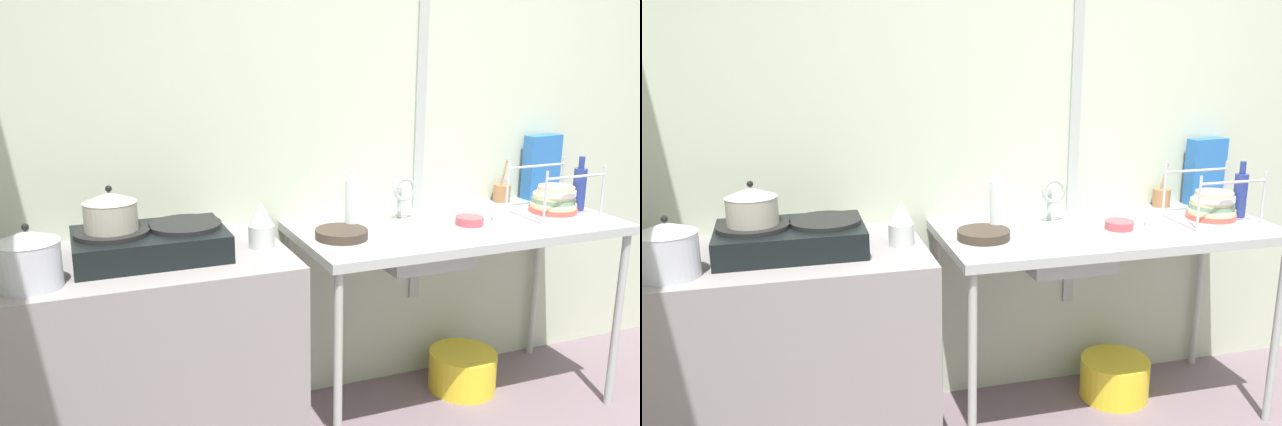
{
  "view_description": "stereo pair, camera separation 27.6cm",
  "coord_description": "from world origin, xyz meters",
  "views": [
    {
      "loc": [
        -1.59,
        -1.13,
        1.7
      ],
      "look_at": [
        -0.63,
        1.37,
        1.0
      ],
      "focal_mm": 37.92,
      "sensor_mm": 36.0,
      "label": 1
    },
    {
      "loc": [
        -1.33,
        -1.21,
        1.7
      ],
      "look_at": [
        -0.63,
        1.37,
        1.0
      ],
      "focal_mm": 37.92,
      "sensor_mm": 36.0,
      "label": 2
    }
  ],
  "objects": [
    {
      "name": "wall_metal_strip",
      "position": [
        0.01,
        1.69,
        1.54
      ],
      "size": [
        0.05,
        0.01,
        2.24
      ],
      "primitive_type": "cube",
      "color": "#A6ADAB"
    },
    {
      "name": "bottle_by_rack",
      "position": [
        0.67,
        1.33,
        1.0
      ],
      "size": [
        0.06,
        0.06,
        0.27
      ],
      "color": "navy",
      "rests_on": "counter_sink"
    },
    {
      "name": "frying_pan",
      "position": [
        -0.54,
        1.34,
        0.91
      ],
      "size": [
        0.22,
        0.22,
        0.04
      ],
      "primitive_type": "cylinder",
      "color": "#3B2E26",
      "rests_on": "counter_sink"
    },
    {
      "name": "bucket_on_floor",
      "position": [
        0.16,
        1.46,
        0.1
      ],
      "size": [
        0.33,
        0.33,
        0.19
      ],
      "primitive_type": "cylinder",
      "color": "yellow",
      "rests_on": "ground"
    },
    {
      "name": "small_bowl_on_drainboard",
      "position": [
        0.07,
        1.33,
        0.91
      ],
      "size": [
        0.12,
        0.12,
        0.04
      ],
      "primitive_type": "cylinder",
      "color": "#BA4752",
      "rests_on": "counter_sink"
    },
    {
      "name": "wall_back",
      "position": [
        0.0,
        1.75,
        1.4
      ],
      "size": [
        4.75,
        0.1,
        2.8
      ],
      "primitive_type": "cube",
      "color": "beige",
      "rests_on": "ground"
    },
    {
      "name": "counter_sink",
      "position": [
        0.04,
        1.37,
        0.83
      ],
      "size": [
        1.48,
        0.66,
        0.89
      ],
      "color": "#A6ADAB",
      "rests_on": "ground"
    },
    {
      "name": "bottle_by_sink",
      "position": [
        -0.46,
        1.43,
        1.01
      ],
      "size": [
        0.06,
        0.06,
        0.26
      ],
      "color": "white",
      "rests_on": "counter_sink"
    },
    {
      "name": "faucet",
      "position": [
        -0.17,
        1.51,
        1.02
      ],
      "size": [
        0.11,
        0.07,
        0.2
      ],
      "color": "#A6ADAB",
      "rests_on": "counter_sink"
    },
    {
      "name": "stove",
      "position": [
        -1.31,
        1.37,
        0.95
      ],
      "size": [
        0.56,
        0.37,
        0.12
      ],
      "color": "black",
      "rests_on": "counter_concrete"
    },
    {
      "name": "utensil_jar",
      "position": [
        0.46,
        1.64,
        0.94
      ],
      "size": [
        0.08,
        0.08,
        0.21
      ],
      "color": "#A46C43",
      "rests_on": "counter_sink"
    },
    {
      "name": "dish_rack",
      "position": [
        0.54,
        1.34,
        0.95
      ],
      "size": [
        0.34,
        0.29,
        0.24
      ],
      "color": "#B9B6C3",
      "rests_on": "counter_sink"
    },
    {
      "name": "cereal_box",
      "position": [
        0.7,
        1.64,
        1.05
      ],
      "size": [
        0.21,
        0.09,
        0.33
      ],
      "primitive_type": "cube",
      "rotation": [
        0.0,
        0.0,
        0.12
      ],
      "color": "blue",
      "rests_on": "counter_sink"
    },
    {
      "name": "cup_by_rack",
      "position": [
        0.23,
        1.33,
        0.93
      ],
      "size": [
        0.07,
        0.07,
        0.07
      ],
      "primitive_type": "cylinder",
      "color": "white",
      "rests_on": "counter_sink"
    },
    {
      "name": "pot_beside_stove",
      "position": [
        -1.73,
        1.19,
        0.99
      ],
      "size": [
        0.21,
        0.21,
        0.22
      ],
      "color": "silver",
      "rests_on": "counter_concrete"
    },
    {
      "name": "counter_concrete",
      "position": [
        -1.35,
        1.37,
        0.45
      ],
      "size": [
        1.12,
        0.66,
        0.89
      ],
      "primitive_type": "cube",
      "color": "gray",
      "rests_on": "ground"
    },
    {
      "name": "sink_basin",
      "position": [
        -0.19,
        1.34,
        0.82
      ],
      "size": [
        0.36,
        0.35,
        0.14
      ],
      "primitive_type": "cube",
      "color": "#A6ADAB",
      "rests_on": "counter_sink"
    },
    {
      "name": "pot_on_left_burner",
      "position": [
        -1.45,
        1.37,
        1.09
      ],
      "size": [
        0.2,
        0.2,
        0.17
      ],
      "color": "#9C988A",
      "rests_on": "stove"
    },
    {
      "name": "percolator",
      "position": [
        -0.88,
        1.35,
        0.98
      ],
      "size": [
        0.1,
        0.1,
        0.18
      ],
      "color": "silver",
      "rests_on": "counter_concrete"
    }
  ]
}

